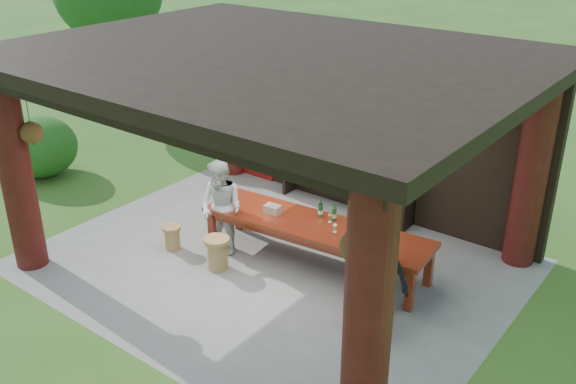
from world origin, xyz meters
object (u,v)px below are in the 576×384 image
Objects in this scene: host at (363,207)px; stool_near_left at (217,252)px; guest_man at (378,269)px; napkin_basket at (273,209)px; wine_shelf at (347,150)px; stool_far_left at (172,237)px; stool_near_right at (368,310)px; tasting_table at (315,230)px; guest_woman at (221,208)px.

stool_near_left is at bearing 65.94° from host.
napkin_basket is (-2.27, 0.48, 0.07)m from guest_man.
wine_shelf is 1.77m from host.
wine_shelf is 3.59m from stool_far_left.
wine_shelf is 3.27m from stool_near_left.
stool_near_right is 0.59m from guest_man.
tasting_table reaches higher than stool_far_left.
stool_near_right is 2.16m from host.
stool_near_right is at bearing -82.21° from guest_man.
stool_near_left is 0.96× the size of stool_near_right.
tasting_table is at bearing 41.18° from stool_near_left.
stool_near_right is 3.14m from guest_woman.
stool_far_left is at bearing -179.95° from stool_near_left.
guest_man is (2.23, -2.65, -0.46)m from wine_shelf.
stool_near_right is (2.76, 0.09, 0.01)m from stool_near_left.
stool_far_left is (-3.82, -0.09, -0.07)m from stool_near_right.
stool_near_right is 0.38× the size of guest_man.
stool_far_left is at bearing -178.95° from guest_man.
guest_woman is at bearing 31.82° from stool_far_left.
host is 1.73m from guest_man.
guest_woman reaches higher than stool_far_left.
host is (0.40, 0.77, 0.24)m from tasting_table.
stool_near_left is (-0.44, -3.11, -0.92)m from wine_shelf.
wine_shelf is 4.99× the size of stool_near_left.
wine_shelf is at bearing 64.27° from stool_far_left.
wine_shelf is 0.70× the size of tasting_table.
host is at bearing 48.66° from stool_near_left.
guest_man is at bearing -21.40° from tasting_table.
guest_woman is (-0.75, -2.65, -0.39)m from wine_shelf.
tasting_table is 2.23× the size of host.
guest_woman is (-1.50, -0.58, 0.18)m from tasting_table.
stool_far_left is 3.79m from guest_man.
stool_far_left is (-1.05, -0.00, -0.06)m from stool_near_left.
guest_woman is (-3.07, 0.38, 0.52)m from stool_near_right.
stool_near_left is (-1.19, -1.04, -0.35)m from tasting_table.
stool_near_right is 2.56m from napkin_basket.
host is 1.48m from napkin_basket.
guest_woman reaches higher than stool_near_right.
wine_shelf is at bearing 124.06° from guest_man.
stool_near_left is 2.11× the size of napkin_basket.
wine_shelf is 2.78m from guest_woman.
host reaches higher than stool_near_right.
stool_near_left is at bearing -138.82° from tasting_table.
stool_near_right is 0.35× the size of guest_woman.
tasting_table is at bearing 79.72° from host.
guest_man is at bearing -11.83° from napkin_basket.
tasting_table is 6.84× the size of stool_near_right.
guest_woman is at bearing 173.95° from guest_man.
tasting_table is 2.51m from stool_far_left.
guest_woman is at bearing 173.01° from stool_near_right.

